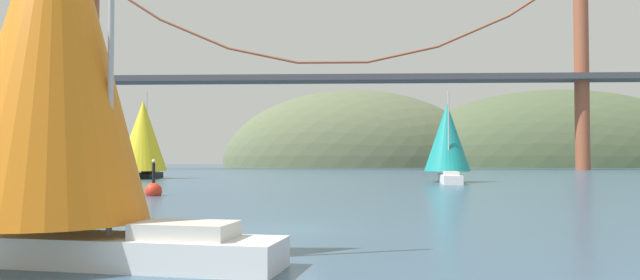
# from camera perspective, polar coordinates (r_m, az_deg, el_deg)

# --- Properties ---
(ground_plane) EXTENTS (360.00, 360.00, 0.00)m
(ground_plane) POSITION_cam_1_polar(r_m,az_deg,el_deg) (20.15, -3.92, -8.94)
(ground_plane) COLOR #385670
(headland_right) EXTENTS (87.14, 44.00, 41.28)m
(headland_right) POSITION_cam_1_polar(r_m,az_deg,el_deg) (165.34, 22.82, -2.47)
(headland_right) COLOR #4C5B3D
(headland_right) RESTS_ON ground_plane
(headland_center) EXTENTS (71.60, 44.00, 41.65)m
(headland_center) POSITION_cam_1_polar(r_m,az_deg,el_deg) (154.92, 3.37, -2.67)
(headland_center) COLOR #5B6647
(headland_center) RESTS_ON ground_plane
(suspension_bridge) EXTENTS (135.82, 6.00, 40.41)m
(suspension_bridge) POSITION_cam_1_polar(r_m,az_deg,el_deg) (116.10, 1.24, 6.55)
(suspension_bridge) COLOR brown
(suspension_bridge) RESTS_ON ground_plane
(sailboat_orange_sail) EXTENTS (8.34, 5.23, 10.27)m
(sailboat_orange_sail) POSITION_cam_1_polar(r_m,az_deg,el_deg) (15.19, -24.79, 8.39)
(sailboat_orange_sail) COLOR white
(sailboat_orange_sail) RESTS_ON ground_plane
(sailboat_yellow_sail) EXTENTS (6.06, 9.19, 10.39)m
(sailboat_yellow_sail) POSITION_cam_1_polar(r_m,az_deg,el_deg) (69.84, -17.35, 0.28)
(sailboat_yellow_sail) COLOR black
(sailboat_yellow_sail) RESTS_ON ground_plane
(sailboat_teal_sail) EXTENTS (4.99, 8.37, 9.06)m
(sailboat_teal_sail) POSITION_cam_1_polar(r_m,az_deg,el_deg) (58.46, 12.67, -0.00)
(sailboat_teal_sail) COLOR white
(sailboat_teal_sail) RESTS_ON ground_plane
(channel_buoy) EXTENTS (1.10, 1.10, 2.64)m
(channel_buoy) POSITION_cam_1_polar(r_m,az_deg,el_deg) (38.87, -16.39, -4.85)
(channel_buoy) COLOR red
(channel_buoy) RESTS_ON ground_plane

